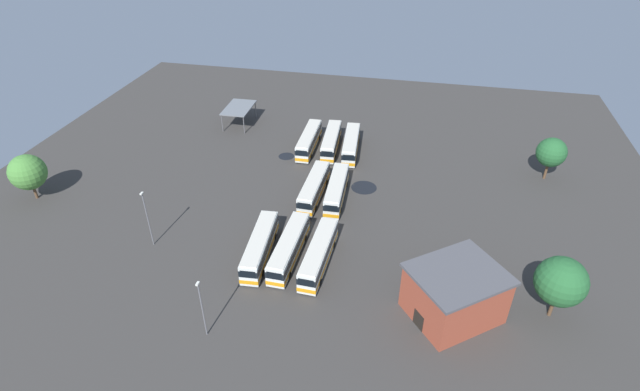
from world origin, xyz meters
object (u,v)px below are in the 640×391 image
bus_row2_slot1 (289,248)px  tree_northwest (561,282)px  lamp_post_far_corner (147,217)px  bus_row0_slot2 (351,144)px  lamp_post_mid_lot (202,307)px  bus_row1_slot2 (337,190)px  maintenance_shelter (239,108)px  bus_row2_slot2 (319,254)px  bus_row0_slot1 (331,141)px  depot_building (455,293)px  bus_row0_slot0 (309,140)px  bus_row2_slot0 (260,246)px  bus_row1_slot1 (314,187)px  tree_northeast (28,172)px  tree_east_edge (551,152)px

bus_row2_slot1 → tree_northwest: size_ratio=1.54×
bus_row2_slot1 → lamp_post_far_corner: size_ratio=1.46×
bus_row0_slot2 → lamp_post_mid_lot: size_ratio=1.58×
bus_row1_slot2 → maintenance_shelter: maintenance_shelter is taller
bus_row2_slot2 → tree_northwest: bearing=84.2°
bus_row0_slot1 → bus_row2_slot1: size_ratio=0.98×
bus_row2_slot2 → maintenance_shelter: (-39.18, -25.46, 1.80)m
bus_row0_slot2 → bus_row1_slot2: bearing=1.0°
bus_row0_slot1 → bus_row1_slot2: same height
depot_building → maintenance_shelter: bearing=-136.0°
bus_row0_slot0 → bus_row1_slot2: size_ratio=1.02×
bus_row2_slot0 → maintenance_shelter: maintenance_shelter is taller
maintenance_shelter → tree_northwest: 68.62m
bus_row0_slot0 → bus_row1_slot1: bearing=16.3°
lamp_post_mid_lot → tree_northeast: bearing=-118.1°
bus_row0_slot0 → lamp_post_mid_lot: lamp_post_mid_lot is taller
tree_east_edge → tree_northwest: 33.05m
bus_row2_slot0 → lamp_post_mid_lot: size_ratio=1.59×
bus_row2_slot1 → lamp_post_mid_lot: bearing=-21.0°
depot_building → bus_row1_slot1: bearing=-134.2°
bus_row0_slot1 → bus_row1_slot1: same height
bus_row0_slot1 → depot_building: (37.47, 22.03, 1.48)m
bus_row2_slot0 → lamp_post_far_corner: 15.91m
bus_row2_slot0 → tree_northwest: size_ratio=1.53×
bus_row1_slot2 → tree_east_edge: size_ratio=1.64×
bus_row1_slot1 → maintenance_shelter: maintenance_shelter is taller
bus_row0_slot1 → bus_row1_slot1: 16.50m
bus_row1_slot2 → tree_northwest: bearing=57.2°
bus_row1_slot2 → depot_building: size_ratio=0.92×
bus_row0_slot0 → bus_row2_slot1: bearing=8.6°
bus_row2_slot1 → maintenance_shelter: maintenance_shelter is taller
tree_east_edge → bus_row0_slot1: bearing=-93.8°
bus_row2_slot2 → maintenance_shelter: 46.76m
bus_row1_slot1 → tree_east_edge: bearing=110.6°
bus_row0_slot2 → tree_northwest: bearing=40.4°
bus_row0_slot2 → bus_row2_slot2: bearing=1.6°
bus_row1_slot2 → bus_row1_slot1: bearing=-88.2°
depot_building → tree_northwest: bearing=101.0°
depot_building → lamp_post_mid_lot: size_ratio=1.67×
tree_northwest → tree_east_edge: bearing=172.4°
bus_row0_slot2 → tree_northeast: size_ratio=1.64×
lamp_post_mid_lot → bus_row0_slot1: bearing=173.7°
depot_building → tree_northeast: size_ratio=1.74×
bus_row0_slot0 → lamp_post_mid_lot: 46.19m
bus_row2_slot1 → tree_east_edge: tree_east_edge is taller
lamp_post_mid_lot → tree_northwest: bearing=106.5°
bus_row1_slot1 → tree_east_edge: size_ratio=1.67×
bus_row2_slot0 → bus_row2_slot2: size_ratio=1.01×
bus_row0_slot0 → bus_row2_slot2: bearing=15.7°
bus_row2_slot1 → tree_northwest: 33.27m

